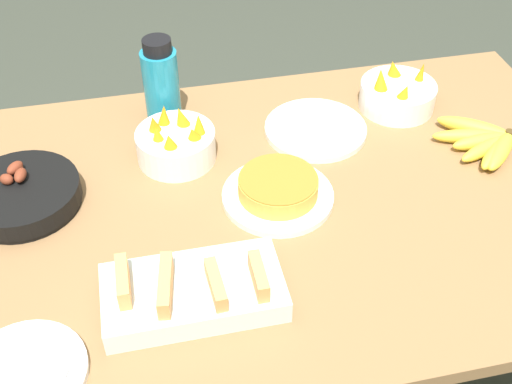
% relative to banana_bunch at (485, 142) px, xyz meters
% --- Properties ---
extents(ground_plane, '(14.00, 14.00, 0.00)m').
position_rel_banana_bunch_xyz_m(ground_plane, '(-0.58, -0.07, -0.73)').
color(ground_plane, '#383D33').
extents(dining_table, '(1.66, 0.98, 0.71)m').
position_rel_banana_bunch_xyz_m(dining_table, '(-0.58, -0.07, -0.10)').
color(dining_table, olive).
rests_on(dining_table, ground_plane).
extents(banana_bunch, '(0.20, 0.24, 0.04)m').
position_rel_banana_bunch_xyz_m(banana_bunch, '(0.00, 0.00, 0.00)').
color(banana_bunch, yellow).
rests_on(banana_bunch, dining_table).
extents(melon_tray, '(0.33, 0.17, 0.09)m').
position_rel_banana_bunch_xyz_m(melon_tray, '(-0.75, -0.31, 0.01)').
color(melon_tray, silver).
rests_on(melon_tray, dining_table).
extents(skillet, '(0.30, 0.32, 0.08)m').
position_rel_banana_bunch_xyz_m(skillet, '(-1.07, 0.04, 0.01)').
color(skillet, black).
rests_on(skillet, dining_table).
extents(frittata_plate_center, '(0.25, 0.25, 0.06)m').
position_rel_banana_bunch_xyz_m(frittata_plate_center, '(-0.53, -0.07, 0.01)').
color(frittata_plate_center, white).
rests_on(frittata_plate_center, dining_table).
extents(empty_plate_near_front, '(0.25, 0.25, 0.02)m').
position_rel_banana_bunch_xyz_m(empty_plate_near_front, '(-0.38, 0.15, -0.01)').
color(empty_plate_near_front, white).
rests_on(empty_plate_near_front, dining_table).
extents(empty_plate_far_left, '(0.21, 0.21, 0.02)m').
position_rel_banana_bunch_xyz_m(empty_plate_far_left, '(-1.05, -0.41, -0.01)').
color(empty_plate_far_left, white).
rests_on(empty_plate_far_left, dining_table).
extents(fruit_bowl_mango, '(0.18, 0.18, 0.12)m').
position_rel_banana_bunch_xyz_m(fruit_bowl_mango, '(-0.73, 0.12, 0.02)').
color(fruit_bowl_mango, white).
rests_on(fruit_bowl_mango, dining_table).
extents(fruit_bowl_citrus, '(0.19, 0.19, 0.12)m').
position_rel_banana_bunch_xyz_m(fruit_bowl_citrus, '(-0.14, 0.21, 0.02)').
color(fruit_bowl_citrus, white).
rests_on(fruit_bowl_citrus, dining_table).
extents(water_bottle, '(0.09, 0.09, 0.23)m').
position_rel_banana_bunch_xyz_m(water_bottle, '(-0.74, 0.28, 0.09)').
color(water_bottle, teal).
rests_on(water_bottle, dining_table).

